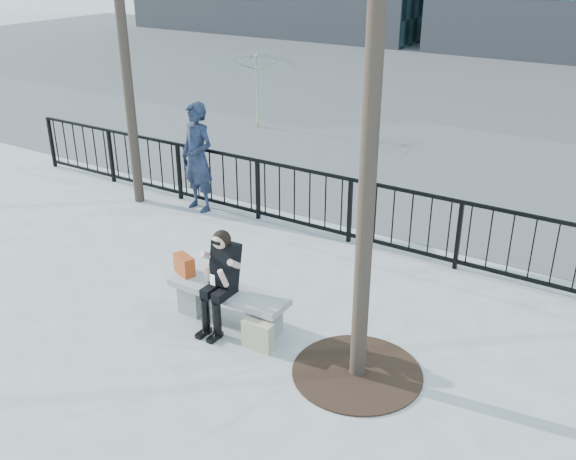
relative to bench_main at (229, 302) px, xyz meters
The scene contains 10 objects.
ground 0.30m from the bench_main, ahead, with size 120.00×120.00×0.00m, color gray.
street_surface 15.00m from the bench_main, 90.00° to the left, with size 60.00×23.00×0.01m, color #474747.
railing 3.01m from the bench_main, 90.00° to the left, with size 14.00×0.06×1.10m.
tree_grate 1.92m from the bench_main, ahead, with size 1.50×1.50×0.02m, color black.
bench_main is the anchor object (origin of this frame).
seated_woman 0.40m from the bench_main, 90.00° to the right, with size 0.50×0.64×1.34m.
handbag 0.80m from the bench_main, behind, with size 0.32×0.15×0.26m, color #A43D14.
shopping_bag 0.73m from the bench_main, 24.28° to the right, with size 0.39×0.14×0.37m, color beige.
standing_man 3.99m from the bench_main, 134.59° to the left, with size 0.72×0.48×1.98m, color black.
vendor_umbrella 9.47m from the bench_main, 122.40° to the left, with size 2.14×2.19×1.97m, color #CFE132.
Camera 1 is at (4.42, -5.62, 4.54)m, focal length 40.00 mm.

